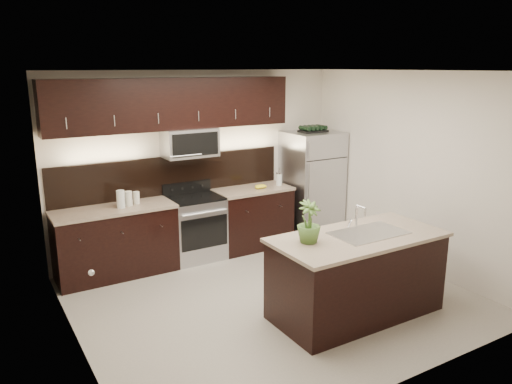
{
  "coord_description": "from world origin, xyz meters",
  "views": [
    {
      "loc": [
        -3.05,
        -4.69,
        2.75
      ],
      "look_at": [
        0.1,
        0.55,
        1.21
      ],
      "focal_mm": 35.0,
      "sensor_mm": 36.0,
      "label": 1
    }
  ],
  "objects": [
    {
      "name": "island",
      "position": [
        0.6,
        -0.81,
        0.47
      ],
      "size": [
        1.96,
        0.96,
        0.94
      ],
      "color": "black",
      "rests_on": "ground"
    },
    {
      "name": "french_press",
      "position": [
        1.17,
        1.64,
        1.04
      ],
      "size": [
        0.09,
        0.09,
        0.27
      ],
      "rotation": [
        0.0,
        0.0,
        -0.4
      ],
      "color": "silver",
      "rests_on": "counter_run"
    },
    {
      "name": "canisters",
      "position": [
        -1.23,
        1.67,
        1.04
      ],
      "size": [
        0.33,
        0.19,
        0.23
      ],
      "rotation": [
        0.0,
        0.0,
        0.37
      ],
      "color": "silver",
      "rests_on": "counter_run"
    },
    {
      "name": "bananas",
      "position": [
        0.75,
        1.61,
        0.97
      ],
      "size": [
        0.2,
        0.16,
        0.06
      ],
      "primitive_type": "ellipsoid",
      "rotation": [
        0.0,
        0.0,
        0.08
      ],
      "color": "yellow",
      "rests_on": "counter_run"
    },
    {
      "name": "room_walls",
      "position": [
        -0.11,
        -0.04,
        1.7
      ],
      "size": [
        4.52,
        4.02,
        2.71
      ],
      "color": "beige",
      "rests_on": "ground"
    },
    {
      "name": "upper_fixtures",
      "position": [
        -0.43,
        1.84,
        2.14
      ],
      "size": [
        3.49,
        0.4,
        1.66
      ],
      "color": "black",
      "rests_on": "counter_run"
    },
    {
      "name": "counter_run",
      "position": [
        -0.46,
        1.69,
        0.47
      ],
      "size": [
        3.51,
        0.65,
        0.94
      ],
      "color": "black",
      "rests_on": "ground"
    },
    {
      "name": "wine_rack",
      "position": [
        1.8,
        1.63,
        1.78
      ],
      "size": [
        0.43,
        0.27,
        0.1
      ],
      "color": "black",
      "rests_on": "refrigerator"
    },
    {
      "name": "sink_faucet",
      "position": [
        0.75,
        -0.8,
        0.96
      ],
      "size": [
        0.84,
        0.5,
        0.28
      ],
      "color": "silver",
      "rests_on": "island"
    },
    {
      "name": "ground",
      "position": [
        0.0,
        0.0,
        0.0
      ],
      "size": [
        4.5,
        4.5,
        0.0
      ],
      "primitive_type": "plane",
      "color": "gray",
      "rests_on": "ground"
    },
    {
      "name": "plant",
      "position": [
        -0.0,
        -0.7,
        1.16
      ],
      "size": [
        0.27,
        0.27,
        0.45
      ],
      "primitive_type": "imported",
      "rotation": [
        0.0,
        0.0,
        0.08
      ],
      "color": "#426528",
      "rests_on": "island"
    },
    {
      "name": "refrigerator",
      "position": [
        1.8,
        1.63,
        0.87
      ],
      "size": [
        0.84,
        0.75,
        1.73
      ],
      "primitive_type": "cube",
      "color": "#B2B2B7",
      "rests_on": "ground"
    }
  ]
}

